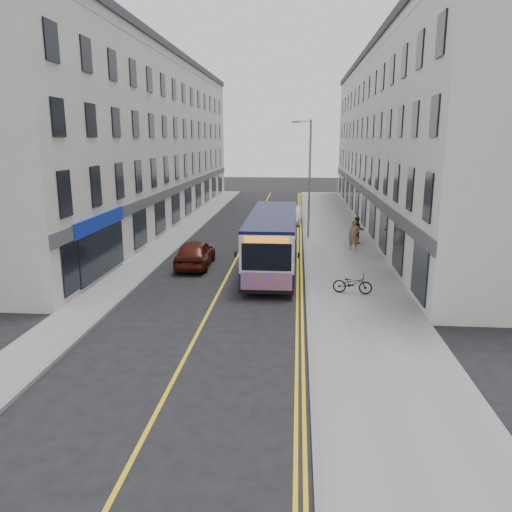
% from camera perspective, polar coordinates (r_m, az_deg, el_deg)
% --- Properties ---
extents(ground, '(140.00, 140.00, 0.00)m').
position_cam_1_polar(ground, '(21.38, -4.85, -5.29)').
color(ground, black).
rests_on(ground, ground).
extents(pavement_east, '(4.50, 64.00, 0.12)m').
position_cam_1_polar(pavement_east, '(32.79, 9.53, 1.26)').
color(pavement_east, gray).
rests_on(pavement_east, ground).
extents(pavement_west, '(2.00, 64.00, 0.12)m').
position_cam_1_polar(pavement_west, '(33.76, -9.86, 1.59)').
color(pavement_west, gray).
rests_on(pavement_west, ground).
extents(kerb_east, '(0.18, 64.00, 0.13)m').
position_cam_1_polar(kerb_east, '(32.68, 5.60, 1.35)').
color(kerb_east, slate).
rests_on(kerb_east, ground).
extents(kerb_west, '(0.18, 64.00, 0.13)m').
position_cam_1_polar(kerb_west, '(33.52, -8.21, 1.58)').
color(kerb_west, slate).
rests_on(kerb_west, ground).
extents(road_centre_line, '(0.12, 64.00, 0.01)m').
position_cam_1_polar(road_centre_line, '(32.87, -1.39, 1.37)').
color(road_centre_line, gold).
rests_on(road_centre_line, ground).
extents(road_dbl_yellow_inner, '(0.10, 64.00, 0.01)m').
position_cam_1_polar(road_dbl_yellow_inner, '(32.69, 4.81, 1.26)').
color(road_dbl_yellow_inner, gold).
rests_on(road_dbl_yellow_inner, ground).
extents(road_dbl_yellow_outer, '(0.10, 64.00, 0.01)m').
position_cam_1_polar(road_dbl_yellow_outer, '(32.69, 5.16, 1.25)').
color(road_dbl_yellow_outer, gold).
rests_on(road_dbl_yellow_outer, ground).
extents(terrace_east, '(6.00, 46.00, 13.00)m').
position_cam_1_polar(terrace_east, '(41.75, 16.25, 12.38)').
color(terrace_east, silver).
rests_on(terrace_east, ground).
extents(terrace_west, '(6.00, 46.00, 13.00)m').
position_cam_1_polar(terrace_west, '(42.83, -12.45, 12.60)').
color(terrace_west, silver).
rests_on(terrace_west, ground).
extents(streetlamp, '(1.32, 0.18, 8.00)m').
position_cam_1_polar(streetlamp, '(34.07, 6.01, 9.17)').
color(streetlamp, gray).
rests_on(streetlamp, ground).
extents(city_bus, '(2.42, 10.36, 3.01)m').
position_cam_1_polar(city_bus, '(26.09, 1.92, 1.91)').
color(city_bus, black).
rests_on(city_bus, ground).
extents(bicycle, '(1.79, 0.84, 0.90)m').
position_cam_1_polar(bicycle, '(22.39, 10.97, -3.10)').
color(bicycle, black).
rests_on(bicycle, pavement_east).
extents(pedestrian_near, '(0.72, 0.51, 1.88)m').
position_cam_1_polar(pedestrian_near, '(31.04, 11.14, 2.39)').
color(pedestrian_near, olive).
rests_on(pedestrian_near, pavement_east).
extents(pedestrian_far, '(0.88, 0.70, 1.76)m').
position_cam_1_polar(pedestrian_far, '(32.86, 11.51, 2.88)').
color(pedestrian_far, black).
rests_on(pedestrian_far, pavement_east).
extents(car_white, '(1.61, 4.17, 1.36)m').
position_cam_1_polar(car_white, '(41.17, 4.14, 4.72)').
color(car_white, silver).
rests_on(car_white, ground).
extents(car_maroon, '(1.84, 4.39, 1.49)m').
position_cam_1_polar(car_maroon, '(27.19, -6.97, 0.33)').
color(car_maroon, '#46130B').
rests_on(car_maroon, ground).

